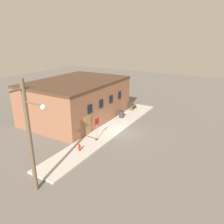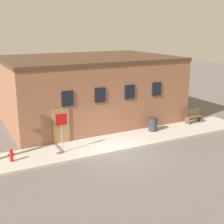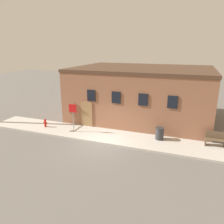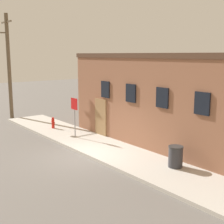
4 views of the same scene
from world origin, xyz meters
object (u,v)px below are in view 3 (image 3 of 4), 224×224
at_px(fire_hydrant, 45,123).
at_px(trash_bin, 160,133).
at_px(stop_sign, 73,113).
at_px(bench, 215,140).

bearing_deg(fire_hydrant, trash_bin, 4.47).
distance_m(stop_sign, bench, 10.23).
bearing_deg(stop_sign, bench, 5.51).
distance_m(fire_hydrant, bench, 12.85).
relative_size(bench, trash_bin, 1.44).
distance_m(fire_hydrant, stop_sign, 2.94).
bearing_deg(stop_sign, trash_bin, 6.86).
height_order(fire_hydrant, bench, bench).
bearing_deg(trash_bin, bench, 3.07).
xyz_separation_m(fire_hydrant, trash_bin, (9.19, 0.72, 0.10)).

